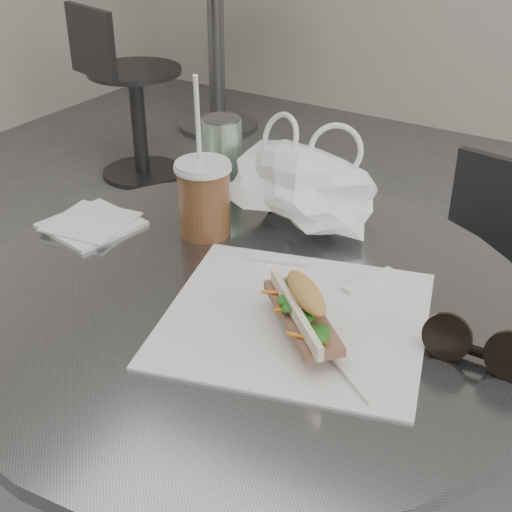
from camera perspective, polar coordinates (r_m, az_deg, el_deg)
The scene contains 11 objects.
cafe_table at distance 1.10m, azimuth -0.82°, elevation -15.12°, with size 0.76×0.76×0.74m.
bg_table at distance 3.58m, azimuth -3.22°, elevation 17.19°, with size 0.70×0.70×0.74m.
chair_far at distance 1.71m, azimuth 16.49°, elevation -5.31°, with size 0.35×0.37×0.66m.
bg_chair at distance 3.06m, azimuth -10.15°, elevation 11.92°, with size 0.39×0.42×0.73m.
sandwich_paper at distance 0.88m, azimuth 3.18°, elevation -4.97°, with size 0.31×0.30×0.00m, color white.
banh_mi at distance 0.83m, azimuth 3.81°, elevation -4.46°, with size 0.19×0.19×0.07m.
iced_coffee at distance 1.05m, azimuth -4.20°, elevation 4.73°, with size 0.08×0.08×0.24m.
sunglasses at distance 0.83m, azimuth 17.33°, elevation -7.10°, with size 0.13×0.03×0.06m.
plastic_bag at distance 1.08m, azimuth 3.48°, elevation 5.55°, with size 0.23×0.18×0.12m, color white, non-canonical shape.
napkin_stack at distance 1.12m, azimuth -13.04°, elevation 2.53°, with size 0.14×0.14×0.01m.
drink_can at distance 1.19m, azimuth -2.72°, elevation 8.15°, with size 0.07×0.07×0.12m.
Camera 1 is at (0.43, -0.45, 1.24)m, focal length 50.00 mm.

